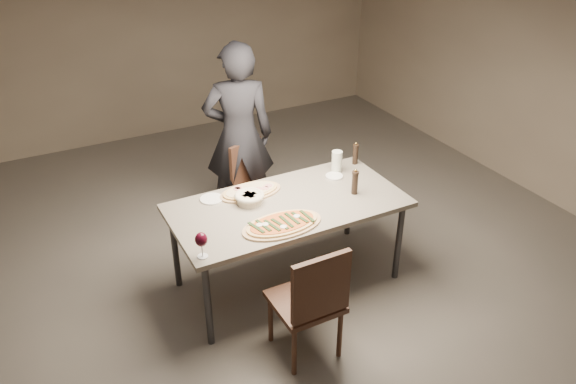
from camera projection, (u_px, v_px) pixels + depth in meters
name	position (u px, v px, depth m)	size (l,w,h in m)	color
room	(288.00, 125.00, 3.98)	(7.00, 7.00, 7.00)	#5A544D
dining_table	(288.00, 210.00, 4.33)	(1.80, 0.90, 0.75)	gray
zucchini_pizza	(282.00, 224.00, 4.02)	(0.61, 0.34, 0.05)	tan
ham_pizza	(251.00, 191.00, 4.44)	(0.51, 0.28, 0.04)	tan
bread_basket	(249.00, 197.00, 4.29)	(0.23, 0.23, 0.08)	beige
oil_dish	(334.00, 176.00, 4.67)	(0.14, 0.14, 0.02)	white
pepper_mill_left	(355.00, 182.00, 4.39)	(0.06, 0.06, 0.22)	black
pepper_mill_right	(355.00, 154.00, 4.84)	(0.05, 0.05, 0.20)	black
carafe	(337.00, 162.00, 4.72)	(0.09, 0.09, 0.19)	silver
wine_glass	(201.00, 240.00, 3.64)	(0.08, 0.08, 0.19)	silver
side_plate	(212.00, 199.00, 4.35)	(0.18, 0.18, 0.01)	white
chair_near	(312.00, 299.00, 3.70)	(0.44, 0.44, 0.92)	#3F261A
chair_far	(254.00, 181.00, 5.19)	(0.51, 0.51, 0.84)	#3F261A
diner	(239.00, 136.00, 5.11)	(0.64, 0.42, 1.74)	black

